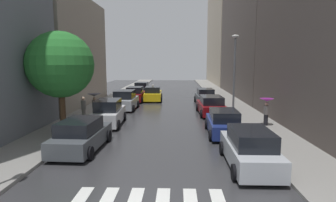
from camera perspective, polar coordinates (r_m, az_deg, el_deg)
ground_plane at (r=31.03m, az=0.20°, el=-0.23°), size 28.00×72.00×0.04m
sidewalk_left at (r=31.88m, az=-11.56°, el=-0.00°), size 3.00×72.00×0.15m
sidewalk_right at (r=31.51m, az=12.10°, el=-0.11°), size 3.00×72.00×0.15m
building_left_mid at (r=30.56m, az=-21.33°, el=9.23°), size 6.00×13.89×10.74m
building_right_mid at (r=37.84m, az=17.78°, el=12.27°), size 6.00×19.87×14.97m
building_right_far at (r=58.91m, az=12.05°, el=12.70°), size 6.00×21.73×18.80m
parked_car_left_nearest at (r=14.91m, az=-17.19°, el=-6.71°), size 2.22×4.60×1.59m
parked_car_left_second at (r=20.20m, az=-11.95°, el=-2.43°), size 2.13×4.44×1.81m
parked_car_left_third at (r=26.32m, az=-8.68°, el=0.07°), size 2.20×4.06×1.81m
parked_car_left_fourth at (r=31.46m, az=-6.67°, el=1.29°), size 2.09×4.08×1.66m
parked_car_left_fifth at (r=38.15m, az=-5.33°, el=2.49°), size 2.08×4.07×1.67m
parked_car_right_nearest at (r=12.51m, az=16.21°, el=-9.37°), size 1.99×4.52×1.66m
parked_car_right_second at (r=17.45m, az=11.21°, el=-4.41°), size 2.07×4.32×1.56m
parked_car_right_third at (r=23.90m, az=8.72°, el=-0.96°), size 2.29×4.80×1.59m
parked_car_right_fourth at (r=29.82m, az=7.54°, el=0.87°), size 2.15×4.12×1.63m
taxi_midroad at (r=32.03m, az=-3.08°, el=1.43°), size 2.20×4.51×1.81m
pedestrian_foreground at (r=20.01m, az=19.35°, el=-1.04°), size 0.91×0.91×1.84m
pedestrian_near_tree at (r=22.40m, az=-14.73°, el=0.25°), size 1.04×1.04×1.84m
pedestrian_by_kerb at (r=21.26m, az=-16.76°, el=-1.42°), size 0.36×0.36×1.77m
street_tree_left at (r=18.57m, az=-21.01°, el=6.87°), size 4.07×4.07×6.14m
lamp_post_right at (r=23.58m, az=13.34°, el=6.45°), size 0.60×0.28×6.42m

